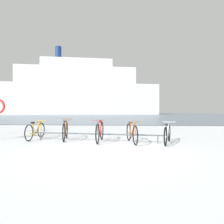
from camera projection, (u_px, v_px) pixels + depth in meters
name	position (u px, v px, depth m)	size (l,w,h in m)	color
ground	(122.00, 115.00, 59.31)	(80.00, 132.00, 0.08)	silver
bike_rack	(96.00, 134.00, 7.38)	(5.08, 0.72, 0.31)	#4C5156
bicycle_0	(36.00, 131.00, 7.92)	(0.46, 1.67, 0.76)	black
bicycle_1	(65.00, 131.00, 7.75)	(0.50, 1.71, 0.83)	black
bicycle_2	(100.00, 132.00, 7.31)	(0.46, 1.74, 0.84)	black
bicycle_3	(132.00, 133.00, 7.05)	(0.50, 1.68, 0.80)	black
bicycle_4	(167.00, 134.00, 6.92)	(0.67, 1.66, 0.75)	black
ferry_ship	(80.00, 92.00, 64.00)	(50.55, 20.14, 22.04)	white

